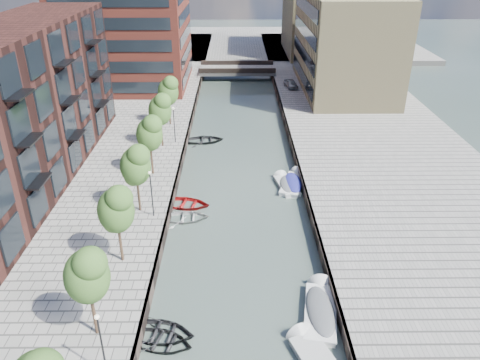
{
  "coord_description": "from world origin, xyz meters",
  "views": [
    {
      "loc": [
        -0.37,
        -9.35,
        21.38
      ],
      "look_at": [
        0.0,
        25.58,
        3.5
      ],
      "focal_mm": 35.0,
      "sensor_mm": 36.0,
      "label": 1
    }
  ],
  "objects_px": {
    "tree_1": "(86,273)",
    "tree_6": "(168,90)",
    "sloop_0": "(160,336)",
    "motorboat_4": "(286,184)",
    "motorboat_2": "(315,360)",
    "sloop_1": "(161,344)",
    "tree_2": "(116,208)",
    "car": "(291,84)",
    "sloop_3": "(186,220)",
    "bridge": "(237,70)",
    "tree_5": "(160,109)",
    "tree_4": "(149,132)",
    "tree_3": "(135,164)",
    "motorboat_1": "(320,308)",
    "sloop_4": "(205,142)",
    "motorboat_3": "(294,182)",
    "sloop_2": "(186,206)"
  },
  "relations": [
    {
      "from": "motorboat_1",
      "to": "motorboat_4",
      "type": "relative_size",
      "value": 1.26
    },
    {
      "from": "tree_6",
      "to": "motorboat_1",
      "type": "bearing_deg",
      "value": -67.18
    },
    {
      "from": "tree_2",
      "to": "car",
      "type": "xyz_separation_m",
      "value": [
        16.82,
        44.03,
        -3.67
      ]
    },
    {
      "from": "tree_4",
      "to": "sloop_2",
      "type": "bearing_deg",
      "value": -52.38
    },
    {
      "from": "tree_5",
      "to": "sloop_3",
      "type": "height_order",
      "value": "tree_5"
    },
    {
      "from": "tree_3",
      "to": "tree_6",
      "type": "bearing_deg",
      "value": 90.0
    },
    {
      "from": "tree_6",
      "to": "motorboat_1",
      "type": "xyz_separation_m",
      "value": [
        13.58,
        -32.27,
        -5.08
      ]
    },
    {
      "from": "tree_4",
      "to": "tree_6",
      "type": "relative_size",
      "value": 1.0
    },
    {
      "from": "sloop_4",
      "to": "motorboat_1",
      "type": "bearing_deg",
      "value": -169.31
    },
    {
      "from": "tree_6",
      "to": "sloop_1",
      "type": "bearing_deg",
      "value": -84.08
    },
    {
      "from": "bridge",
      "to": "car",
      "type": "relative_size",
      "value": 3.49
    },
    {
      "from": "sloop_1",
      "to": "motorboat_2",
      "type": "distance_m",
      "value": 9.12
    },
    {
      "from": "tree_1",
      "to": "sloop_4",
      "type": "xyz_separation_m",
      "value": [
        4.45,
        31.46,
        -5.31
      ]
    },
    {
      "from": "tree_3",
      "to": "tree_6",
      "type": "xyz_separation_m",
      "value": [
        0.0,
        21.0,
        0.0
      ]
    },
    {
      "from": "bridge",
      "to": "sloop_3",
      "type": "height_order",
      "value": "bridge"
    },
    {
      "from": "sloop_0",
      "to": "sloop_3",
      "type": "height_order",
      "value": "sloop_0"
    },
    {
      "from": "motorboat_3",
      "to": "sloop_0",
      "type": "bearing_deg",
      "value": -117.81
    },
    {
      "from": "tree_1",
      "to": "motorboat_1",
      "type": "height_order",
      "value": "tree_1"
    },
    {
      "from": "bridge",
      "to": "tree_3",
      "type": "relative_size",
      "value": 2.18
    },
    {
      "from": "sloop_0",
      "to": "motorboat_4",
      "type": "relative_size",
      "value": 0.95
    },
    {
      "from": "tree_1",
      "to": "tree_4",
      "type": "relative_size",
      "value": 1.0
    },
    {
      "from": "tree_4",
      "to": "sloop_3",
      "type": "relative_size",
      "value": 1.46
    },
    {
      "from": "tree_1",
      "to": "motorboat_2",
      "type": "distance_m",
      "value": 13.74
    },
    {
      "from": "tree_4",
      "to": "motorboat_4",
      "type": "relative_size",
      "value": 1.28
    },
    {
      "from": "tree_2",
      "to": "sloop_3",
      "type": "bearing_deg",
      "value": 61.33
    },
    {
      "from": "tree_1",
      "to": "tree_6",
      "type": "xyz_separation_m",
      "value": [
        0.0,
        35.0,
        0.0
      ]
    },
    {
      "from": "motorboat_3",
      "to": "car",
      "type": "bearing_deg",
      "value": 84.5
    },
    {
      "from": "motorboat_2",
      "to": "tree_1",
      "type": "bearing_deg",
      "value": 173.93
    },
    {
      "from": "tree_6",
      "to": "motorboat_2",
      "type": "relative_size",
      "value": 1.08
    },
    {
      "from": "motorboat_4",
      "to": "tree_4",
      "type": "bearing_deg",
      "value": 175.89
    },
    {
      "from": "bridge",
      "to": "motorboat_4",
      "type": "bearing_deg",
      "value": -83.67
    },
    {
      "from": "sloop_3",
      "to": "motorboat_2",
      "type": "height_order",
      "value": "motorboat_2"
    },
    {
      "from": "sloop_4",
      "to": "motorboat_1",
      "type": "distance_m",
      "value": 30.14
    },
    {
      "from": "tree_4",
      "to": "sloop_1",
      "type": "bearing_deg",
      "value": -80.2
    },
    {
      "from": "tree_4",
      "to": "motorboat_1",
      "type": "distance_m",
      "value": 23.32
    },
    {
      "from": "bridge",
      "to": "motorboat_2",
      "type": "xyz_separation_m",
      "value": [
        4.14,
        -62.34,
        -1.29
      ]
    },
    {
      "from": "tree_4",
      "to": "tree_5",
      "type": "bearing_deg",
      "value": 90.0
    },
    {
      "from": "tree_6",
      "to": "sloop_0",
      "type": "bearing_deg",
      "value": -84.24
    },
    {
      "from": "motorboat_1",
      "to": "car",
      "type": "height_order",
      "value": "car"
    },
    {
      "from": "sloop_2",
      "to": "sloop_3",
      "type": "height_order",
      "value": "sloop_2"
    },
    {
      "from": "tree_5",
      "to": "motorboat_4",
      "type": "height_order",
      "value": "tree_5"
    },
    {
      "from": "tree_6",
      "to": "motorboat_4",
      "type": "bearing_deg",
      "value": -48.88
    },
    {
      "from": "tree_2",
      "to": "sloop_1",
      "type": "bearing_deg",
      "value": -62.58
    },
    {
      "from": "tree_6",
      "to": "sloop_0",
      "type": "height_order",
      "value": "tree_6"
    },
    {
      "from": "tree_5",
      "to": "sloop_1",
      "type": "relative_size",
      "value": 1.48
    },
    {
      "from": "sloop_3",
      "to": "motorboat_2",
      "type": "bearing_deg",
      "value": -154.02
    },
    {
      "from": "sloop_2",
      "to": "motorboat_3",
      "type": "distance_m",
      "value": 11.04
    },
    {
      "from": "motorboat_2",
      "to": "motorboat_3",
      "type": "xyz_separation_m",
      "value": [
        1.23,
        21.76,
        0.11
      ]
    },
    {
      "from": "motorboat_1",
      "to": "sloop_0",
      "type": "bearing_deg",
      "value": -168.51
    },
    {
      "from": "car",
      "to": "sloop_1",
      "type": "bearing_deg",
      "value": -116.25
    }
  ]
}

